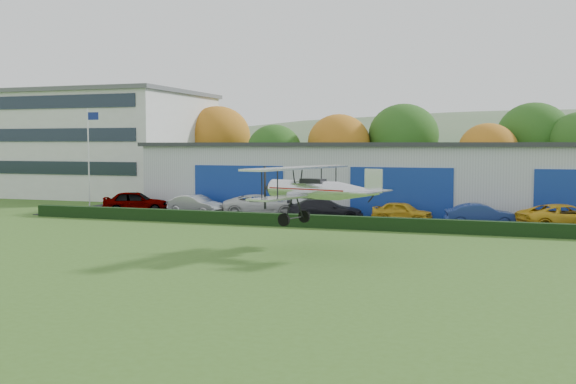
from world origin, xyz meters
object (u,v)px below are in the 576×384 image
(car_1, at_px, (196,205))
(car_4, at_px, (402,212))
(hangar, at_px, (413,177))
(car_5, at_px, (481,215))
(car_3, at_px, (325,210))
(car_2, at_px, (262,205))
(car_0, at_px, (135,202))
(office_block, at_px, (99,144))
(flagpole, at_px, (90,149))
(biplane, at_px, (314,188))
(car_6, at_px, (566,217))

(car_1, bearing_deg, car_4, -74.28)
(hangar, height_order, car_5, hangar)
(car_3, bearing_deg, car_5, -107.82)
(car_2, height_order, car_5, car_2)
(car_2, distance_m, car_4, 10.05)
(car_0, xyz_separation_m, car_4, (19.98, 0.37, -0.14))
(office_block, height_order, flagpole, office_block)
(office_block, xyz_separation_m, car_2, (23.31, -14.14, -4.39))
(car_5, bearing_deg, flagpole, 74.00)
(flagpole, height_order, car_0, flagpole)
(car_3, height_order, biplane, biplane)
(car_1, distance_m, car_2, 4.86)
(hangar, bearing_deg, car_3, -118.05)
(car_0, bearing_deg, car_5, -116.10)
(car_2, xyz_separation_m, car_3, (5.10, -1.51, -0.03))
(hangar, height_order, car_3, hangar)
(car_0, relative_size, car_3, 0.93)
(car_0, bearing_deg, car_6, -115.88)
(car_3, bearing_deg, car_6, -108.01)
(car_1, height_order, car_3, car_3)
(office_block, relative_size, car_2, 3.70)
(car_1, bearing_deg, car_3, -80.22)
(office_block, bearing_deg, car_6, -19.93)
(flagpole, distance_m, car_6, 35.49)
(office_block, xyz_separation_m, car_1, (18.52, -14.97, -4.44))
(office_block, distance_m, car_3, 32.73)
(flagpole, bearing_deg, office_block, 121.97)
(hangar, height_order, car_2, hangar)
(car_0, height_order, biplane, biplane)
(car_4, relative_size, biplane, 0.52)
(office_block, height_order, car_2, office_block)
(office_block, xyz_separation_m, car_0, (13.38, -14.82, -4.35))
(car_4, height_order, biplane, biplane)
(hangar, height_order, flagpole, flagpole)
(office_block, bearing_deg, flagpole, -58.03)
(car_2, distance_m, car_3, 5.31)
(car_2, relative_size, car_3, 1.09)
(hangar, height_order, car_0, hangar)
(hangar, distance_m, car_3, 9.95)
(car_1, height_order, car_6, car_6)
(hangar, xyz_separation_m, car_2, (-9.69, -7.12, -1.83))
(car_4, xyz_separation_m, car_6, (9.93, -1.24, 0.11))
(car_6, bearing_deg, hangar, 24.97)
(office_block, relative_size, car_1, 4.70)
(car_0, relative_size, car_5, 1.08)
(hangar, xyz_separation_m, biplane, (-1.74, -20.81, 0.44))
(hangar, relative_size, car_1, 9.27)
(car_3, bearing_deg, car_2, 55.64)
(car_3, distance_m, car_6, 14.88)
(office_block, distance_m, car_5, 41.72)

